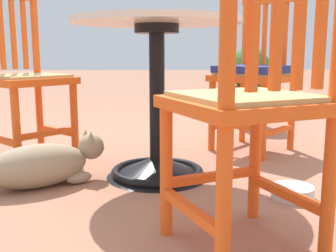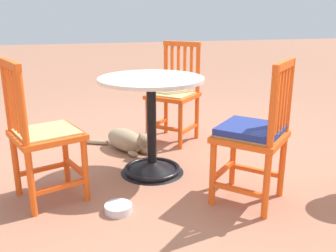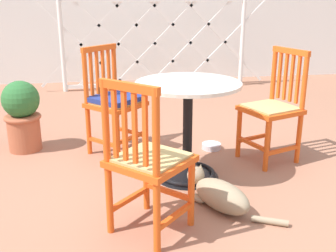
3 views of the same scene
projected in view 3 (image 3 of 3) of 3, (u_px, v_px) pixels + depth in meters
The scene contains 9 objects.
ground_plane at pixel (178, 192), 2.91m from camera, with size 24.00×24.00×0.00m, color #A36B51.
lattice_fence_panel at pixel (155, 43), 5.81m from camera, with size 3.20×0.06×1.29m.
cafe_table at pixel (187, 141), 3.07m from camera, with size 0.76×0.76×0.73m.
orange_chair_by_planter at pixel (273, 109), 3.35m from camera, with size 0.52×0.52×0.91m.
orange_chair_at_corner at pixel (114, 102), 3.50m from camera, with size 0.57×0.57×0.91m.
orange_chair_facing_out at pixel (147, 162), 2.31m from camera, with size 0.57×0.57×0.91m.
tabby_cat at pixel (218, 194), 2.68m from camera, with size 0.54×0.57×0.23m.
terracotta_planter at pixel (22, 114), 3.59m from camera, with size 0.32×0.32×0.62m.
pet_water_bowl at pixel (211, 146), 3.70m from camera, with size 0.17×0.17×0.05m, color silver.
Camera 3 is at (-0.47, -2.58, 1.35)m, focal length 44.29 mm.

